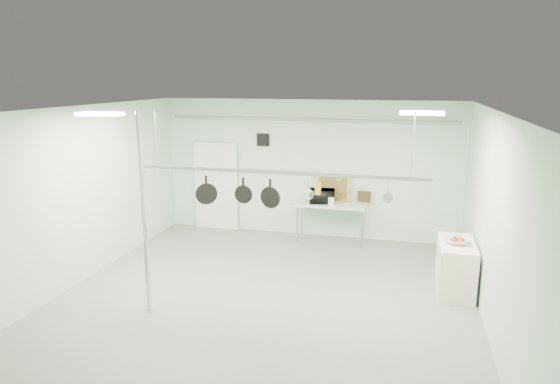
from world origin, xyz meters
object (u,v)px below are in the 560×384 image
(coffee_canister, at_px, (331,201))
(skillet_right, at_px, (270,194))
(skillet_left, at_px, (206,190))
(fruit_bowl, at_px, (457,241))
(prep_table, at_px, (331,206))
(skillet_mid, at_px, (243,190))
(side_cabinet, at_px, (456,267))
(microwave, at_px, (322,196))
(pot_rack, at_px, (276,170))
(chrome_pole, at_px, (144,215))

(coffee_canister, height_order, skillet_right, skillet_right)
(skillet_left, bearing_deg, coffee_canister, 33.76)
(fruit_bowl, height_order, skillet_left, skillet_left)
(prep_table, distance_m, skillet_mid, 3.59)
(prep_table, relative_size, fruit_bowl, 4.02)
(prep_table, bearing_deg, side_cabinet, -40.79)
(microwave, bearing_deg, coffee_canister, 139.48)
(skillet_left, bearing_deg, prep_table, 35.35)
(side_cabinet, height_order, microwave, microwave)
(coffee_canister, bearing_deg, prep_table, 101.73)
(skillet_mid, bearing_deg, side_cabinet, 19.14)
(prep_table, relative_size, skillet_right, 3.27)
(side_cabinet, relative_size, pot_rack, 0.25)
(fruit_bowl, distance_m, skillet_mid, 3.76)
(skillet_left, height_order, skillet_right, same)
(chrome_pole, bearing_deg, side_cabinet, 22.41)
(pot_rack, distance_m, fruit_bowl, 3.36)
(chrome_pole, bearing_deg, fruit_bowl, 21.85)
(skillet_right, bearing_deg, prep_table, 93.64)
(chrome_pole, relative_size, microwave, 5.70)
(microwave, height_order, coffee_canister, microwave)
(pot_rack, height_order, skillet_left, pot_rack)
(microwave, bearing_deg, chrome_pole, 54.92)
(coffee_canister, height_order, skillet_mid, skillet_mid)
(skillet_left, xyz_separation_m, skillet_mid, (0.65, 0.00, 0.04))
(skillet_mid, bearing_deg, microwave, 78.60)
(skillet_mid, bearing_deg, prep_table, 75.46)
(prep_table, bearing_deg, skillet_mid, -106.30)
(coffee_canister, distance_m, skillet_right, 3.30)
(fruit_bowl, xyz_separation_m, skillet_mid, (-3.50, -1.04, 0.92))
(coffee_canister, relative_size, skillet_right, 0.38)
(skillet_left, height_order, skillet_mid, same)
(microwave, distance_m, skillet_left, 3.66)
(prep_table, relative_size, skillet_left, 3.17)
(chrome_pole, height_order, fruit_bowl, chrome_pole)
(microwave, distance_m, skillet_right, 3.39)
(prep_table, bearing_deg, chrome_pole, -118.71)
(chrome_pole, bearing_deg, skillet_left, 52.92)
(fruit_bowl, bearing_deg, side_cabinet, 74.69)
(prep_table, height_order, skillet_mid, skillet_mid)
(pot_rack, relative_size, fruit_bowl, 12.06)
(chrome_pole, xyz_separation_m, pot_rack, (1.90, 0.90, 0.63))
(microwave, height_order, fruit_bowl, microwave)
(chrome_pole, bearing_deg, microwave, 63.32)
(chrome_pole, bearing_deg, prep_table, 61.29)
(prep_table, xyz_separation_m, skillet_right, (-0.50, -3.30, 1.01))
(pot_rack, relative_size, skillet_right, 9.80)
(pot_rack, relative_size, skillet_left, 9.51)
(prep_table, bearing_deg, skillet_right, -98.69)
(skillet_mid, bearing_deg, chrome_pole, -144.25)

